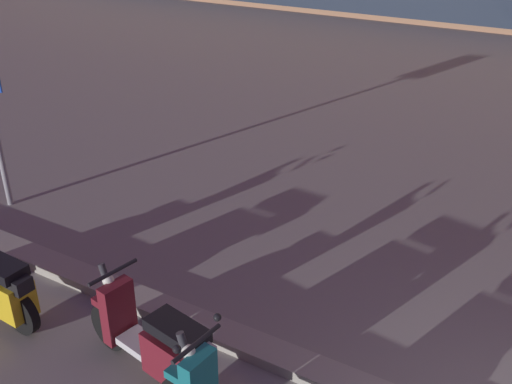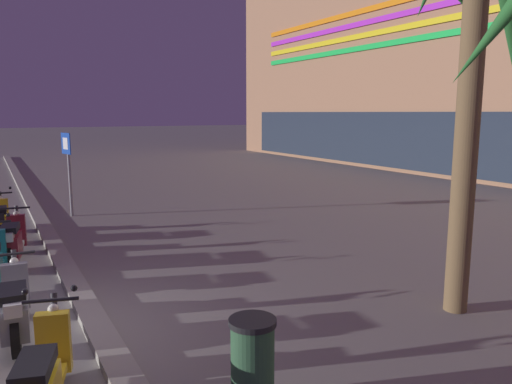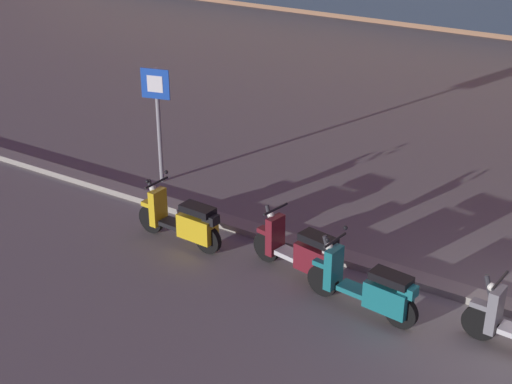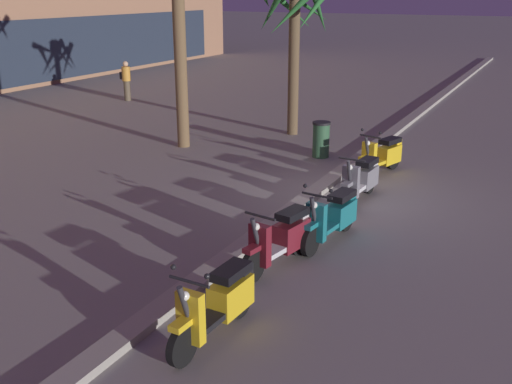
{
  "view_description": "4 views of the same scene",
  "coord_description": "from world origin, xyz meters",
  "px_view_note": "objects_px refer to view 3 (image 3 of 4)",
  "views": [
    {
      "loc": [
        -0.7,
        -3.72,
        4.33
      ],
      "look_at": [
        -3.87,
        1.63,
        1.13
      ],
      "focal_mm": 42.06,
      "sensor_mm": 36.0,
      "label": 1
    },
    {
      "loc": [
        6.75,
        -0.75,
        2.97
      ],
      "look_at": [
        -2.05,
        4.1,
        1.33
      ],
      "focal_mm": 34.34,
      "sensor_mm": 36.0,
      "label": 2
    },
    {
      "loc": [
        1.17,
        -9.51,
        6.36
      ],
      "look_at": [
        -5.09,
        0.32,
        0.87
      ],
      "focal_mm": 52.26,
      "sensor_mm": 36.0,
      "label": 3
    },
    {
      "loc": [
        -11.79,
        -4.1,
        4.24
      ],
      "look_at": [
        -3.17,
        0.32,
        0.96
      ],
      "focal_mm": 42.04,
      "sensor_mm": 36.0,
      "label": 4
    }
  ],
  "objects_px": {
    "scooter_teal_mid_centre": "(370,288)",
    "crossing_sign": "(158,112)",
    "scooter_yellow_far_back": "(185,221)",
    "scooter_maroon_gap_after_mid": "(303,252)"
  },
  "relations": [
    {
      "from": "scooter_teal_mid_centre",
      "to": "crossing_sign",
      "type": "bearing_deg",
      "value": 159.69
    },
    {
      "from": "scooter_maroon_gap_after_mid",
      "to": "scooter_teal_mid_centre",
      "type": "bearing_deg",
      "value": -15.85
    },
    {
      "from": "scooter_maroon_gap_after_mid",
      "to": "crossing_sign",
      "type": "height_order",
      "value": "crossing_sign"
    },
    {
      "from": "scooter_teal_mid_centre",
      "to": "crossing_sign",
      "type": "xyz_separation_m",
      "value": [
        -5.62,
        2.08,
        1.06
      ]
    },
    {
      "from": "scooter_yellow_far_back",
      "to": "crossing_sign",
      "type": "height_order",
      "value": "crossing_sign"
    },
    {
      "from": "scooter_teal_mid_centre",
      "to": "scooter_maroon_gap_after_mid",
      "type": "bearing_deg",
      "value": 164.15
    },
    {
      "from": "scooter_yellow_far_back",
      "to": "scooter_teal_mid_centre",
      "type": "xyz_separation_m",
      "value": [
        3.58,
        -0.23,
        -0.01
      ]
    },
    {
      "from": "scooter_maroon_gap_after_mid",
      "to": "scooter_teal_mid_centre",
      "type": "height_order",
      "value": "scooter_teal_mid_centre"
    },
    {
      "from": "scooter_maroon_gap_after_mid",
      "to": "crossing_sign",
      "type": "relative_size",
      "value": 0.74
    },
    {
      "from": "scooter_yellow_far_back",
      "to": "scooter_maroon_gap_after_mid",
      "type": "xyz_separation_m",
      "value": [
        2.25,
        0.15,
        0.01
      ]
    }
  ]
}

